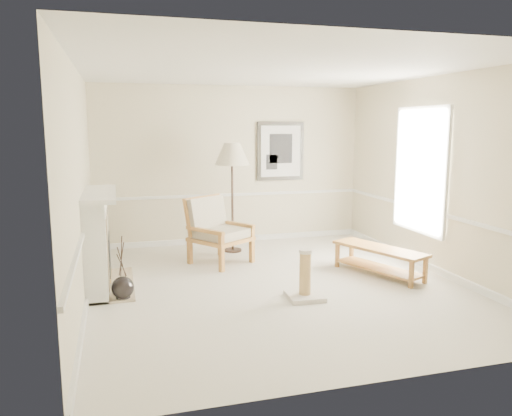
{
  "coord_description": "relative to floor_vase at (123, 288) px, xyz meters",
  "views": [
    {
      "loc": [
        -2.06,
        -6.3,
        2.18
      ],
      "look_at": [
        -0.1,
        0.7,
        0.98
      ],
      "focal_mm": 35.0,
      "sensor_mm": 36.0,
      "label": 1
    }
  ],
  "objects": [
    {
      "name": "floor_lamp",
      "position": [
        1.9,
        2.06,
        1.5
      ],
      "size": [
        0.75,
        0.75,
        1.89
      ],
      "rotation": [
        0.0,
        0.0,
        0.31
      ],
      "color": "black",
      "rests_on": "ground"
    },
    {
      "name": "ground",
      "position": [
        2.05,
        0.04,
        -0.15
      ],
      "size": [
        5.5,
        5.5,
        0.0
      ],
      "primitive_type": "plane",
      "color": "silver",
      "rests_on": "ground"
    },
    {
      "name": "scratching_post",
      "position": [
        2.24,
        -0.56,
        0.05
      ],
      "size": [
        0.48,
        0.48,
        0.64
      ],
      "rotation": [
        0.0,
        0.0,
        -0.07
      ],
      "color": "white",
      "rests_on": "ground"
    },
    {
      "name": "fireplace",
      "position": [
        -0.29,
        0.64,
        0.49
      ],
      "size": [
        0.64,
        1.64,
        1.31
      ],
      "color": "white",
      "rests_on": "ground"
    },
    {
      "name": "floor_vase",
      "position": [
        0.0,
        0.0,
        0.0
      ],
      "size": [
        0.28,
        0.28,
        0.83
      ],
      "rotation": [
        0.0,
        0.0,
        0.17
      ],
      "color": "black",
      "rests_on": "ground"
    },
    {
      "name": "armchair",
      "position": [
        1.48,
        1.46,
        0.42
      ],
      "size": [
        1.13,
        1.15,
        1.06
      ],
      "rotation": [
        0.0,
        0.0,
        0.6
      ],
      "color": "#AF7638",
      "rests_on": "ground"
    },
    {
      "name": "bench",
      "position": [
        3.66,
        0.1,
        0.12
      ],
      "size": [
        0.97,
        1.51,
        0.42
      ],
      "rotation": [
        0.0,
        0.0,
        0.41
      ],
      "color": "#AF7638",
      "rests_on": "ground"
    },
    {
      "name": "room",
      "position": [
        2.19,
        0.11,
        1.71
      ],
      "size": [
        5.04,
        5.54,
        2.92
      ],
      "color": "beige",
      "rests_on": "ground"
    }
  ]
}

